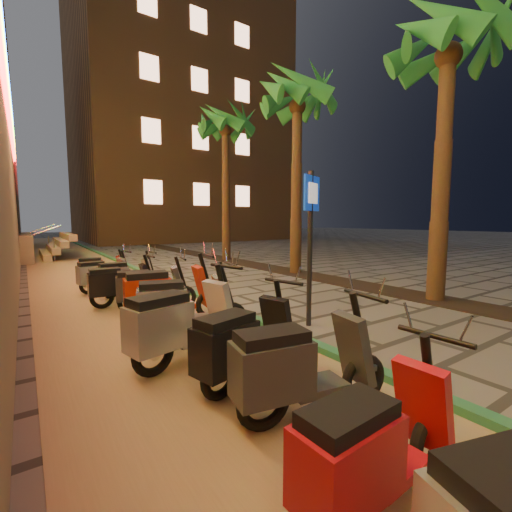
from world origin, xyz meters
TOP-DOWN VIEW (x-y plane):
  - ground at (0.00, 0.00)m, footprint 120.00×120.00m
  - parking_strip at (-2.60, 10.00)m, footprint 3.40×60.00m
  - green_curb at (-0.90, 10.00)m, footprint 0.18×60.00m
  - planting_strip at (3.60, 5.00)m, footprint 1.20×40.00m
  - apartment_block at (9.00, 32.00)m, footprint 18.00×16.06m
  - palm_b at (3.60, 2.00)m, footprint 2.97×3.02m
  - palm_c at (3.60, 7.00)m, footprint 2.97×3.02m
  - palm_d at (3.60, 12.00)m, footprint 2.97×3.02m
  - pedestrian_sign at (-0.21, 2.21)m, footprint 0.56×0.27m
  - scooter_3 at (-2.65, -0.95)m, footprint 1.54×0.54m
  - scooter_4 at (-2.32, 0.12)m, footprint 1.67×0.72m
  - scooter_5 at (-2.40, 0.95)m, footprint 1.63×0.80m
  - scooter_6 at (-2.77, 1.87)m, footprint 1.80×0.86m
  - scooter_7 at (-2.38, 2.81)m, footprint 1.72×0.88m
  - scooter_8 at (-2.33, 3.68)m, footprint 1.81×0.74m
  - scooter_9 at (-2.33, 4.70)m, footprint 1.60×0.72m
  - scooter_10 at (-2.72, 5.52)m, footprint 1.58×0.55m
  - scooter_11 at (-2.37, 6.46)m, footprint 1.57×0.55m
  - scooter_12 at (-2.74, 7.29)m, footprint 1.52×0.66m
  - scooter_13 at (-2.59, 8.40)m, footprint 1.47×0.74m

SIDE VIEW (x-z plane):
  - ground at x=0.00m, z-range 0.00..0.00m
  - parking_strip at x=-2.60m, z-range 0.00..0.01m
  - planting_strip at x=3.60m, z-range 0.00..0.02m
  - green_curb at x=-0.90m, z-range 0.00..0.10m
  - scooter_13 at x=-2.59m, z-range -0.07..0.97m
  - scooter_12 at x=-2.74m, z-range -0.07..1.00m
  - scooter_3 at x=-2.65m, z-range -0.07..1.01m
  - scooter_11 at x=-2.37m, z-range -0.07..1.03m
  - scooter_10 at x=-2.72m, z-range -0.07..1.04m
  - scooter_9 at x=-2.33m, z-range -0.07..1.05m
  - scooter_5 at x=-2.40m, z-range -0.08..1.08m
  - scooter_4 at x=-2.32m, z-range -0.08..1.10m
  - scooter_7 at x=-2.38m, z-range -0.08..1.14m
  - scooter_6 at x=-2.77m, z-range -0.08..1.18m
  - scooter_8 at x=-2.33m, z-range -0.08..1.19m
  - pedestrian_sign at x=-0.21m, z-range 0.40..3.10m
  - palm_b at x=3.60m, z-range 2.18..8.84m
  - palm_c at x=3.60m, z-range 2.27..9.18m
  - palm_d at x=3.60m, z-range 2.36..9.53m
  - apartment_block at x=9.00m, z-range 0.00..25.00m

